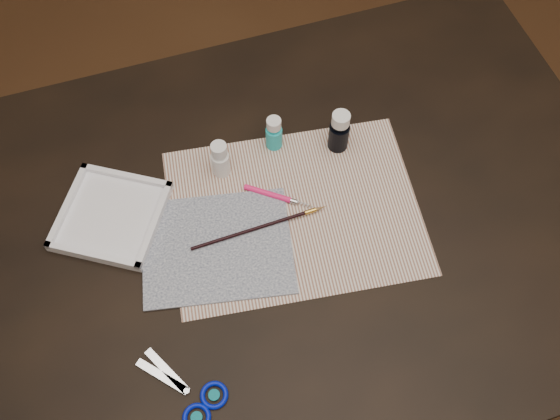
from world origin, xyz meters
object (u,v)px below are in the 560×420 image
object	(u,v)px
paint_bottle_white	(220,159)
paint_bottle_navy	(339,131)
scissors	(177,389)
paint_bottle_cyan	(274,133)
palette_tray	(111,216)
canvas	(217,247)
paper	(295,211)

from	to	relation	value
paint_bottle_white	paint_bottle_navy	size ratio (longest dim) A/B	0.87
scissors	paint_bottle_cyan	bearing A→B (deg)	-78.18
palette_tray	paint_bottle_white	bearing A→B (deg)	9.59
paint_bottle_cyan	canvas	bearing A→B (deg)	-132.27
paint_bottle_cyan	palette_tray	size ratio (longest dim) A/B	0.44
paper	paint_bottle_navy	bearing A→B (deg)	42.01
paper	paint_bottle_cyan	world-z (taller)	paint_bottle_cyan
paint_bottle_white	canvas	bearing A→B (deg)	-108.46
paint_bottle_cyan	scissors	xyz separation A→B (m)	(-0.29, -0.40, -0.03)
paper	palette_tray	bearing A→B (deg)	164.41
canvas	palette_tray	xyz separation A→B (m)	(-0.16, 0.11, 0.01)
paint_bottle_navy	palette_tray	xyz separation A→B (m)	(-0.44, -0.02, -0.04)
paint_bottle_cyan	scissors	world-z (taller)	paint_bottle_cyan
paint_bottle_navy	palette_tray	size ratio (longest dim) A/B	0.53
paint_bottle_white	paint_bottle_navy	xyz separation A→B (m)	(0.23, -0.01, 0.01)
canvas	paint_bottle_navy	xyz separation A→B (m)	(0.28, 0.14, 0.04)
canvas	paint_bottle_white	bearing A→B (deg)	71.54
paint_bottle_navy	scissors	xyz separation A→B (m)	(-0.40, -0.36, -0.04)
paint_bottle_cyan	palette_tray	bearing A→B (deg)	-169.02
canvas	paint_bottle_white	distance (m)	0.16
paint_bottle_cyan	palette_tray	xyz separation A→B (m)	(-0.33, -0.06, -0.03)
paint_bottle_white	palette_tray	size ratio (longest dim) A/B	0.47
paint_bottle_cyan	palette_tray	distance (m)	0.33
canvas	paint_bottle_navy	distance (m)	0.31
paper	palette_tray	size ratio (longest dim) A/B	2.55
canvas	scissors	world-z (taller)	scissors
paint_bottle_white	palette_tray	xyz separation A→B (m)	(-0.22, -0.04, -0.03)
paper	paint_bottle_cyan	distance (m)	0.16
paint_bottle_cyan	paint_bottle_navy	world-z (taller)	paint_bottle_navy
paper	scissors	bearing A→B (deg)	-138.58
paper	canvas	bearing A→B (deg)	-170.22
paint_bottle_white	paint_bottle_navy	distance (m)	0.23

